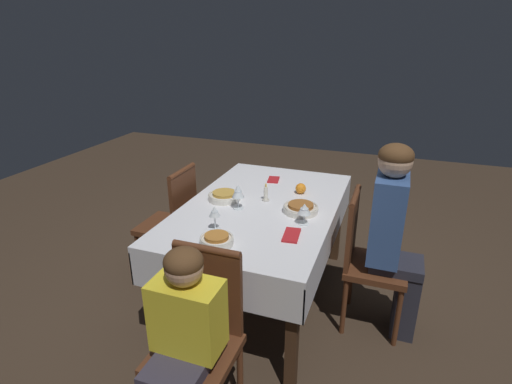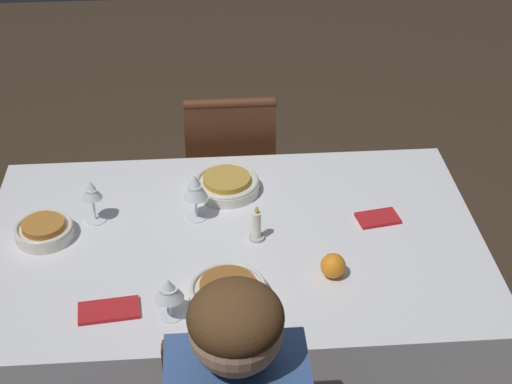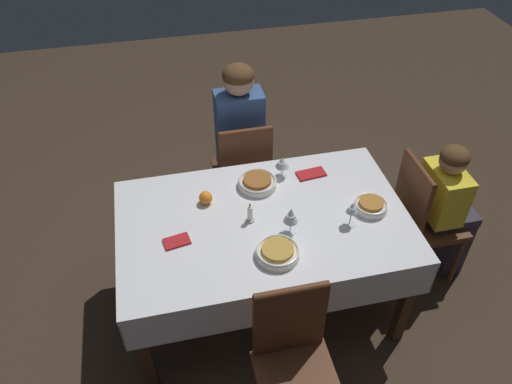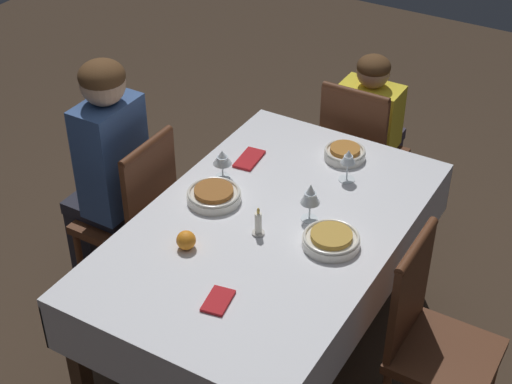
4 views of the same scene
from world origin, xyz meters
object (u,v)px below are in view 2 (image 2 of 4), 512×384
Objects in this scene: chair_south at (230,177)px; bowl_east at (44,230)px; wine_glass_north at (169,290)px; orange_fruit at (333,266)px; dining_table at (234,259)px; wine_glass_south at (195,188)px; napkin_spare_side at (378,218)px; candle_centerpiece at (257,227)px; bowl_north at (228,291)px; napkin_red_folded at (109,310)px; bowl_south at (227,184)px; wine_glass_east at (92,192)px.

chair_south is 4.94× the size of bowl_east.
orange_fruit is (-0.47, -0.14, -0.06)m from wine_glass_north.
dining_table is 9.40× the size of wine_glass_south.
napkin_spare_side is (-0.45, 0.64, 0.24)m from chair_south.
candle_centerpiece is 1.68× the size of orange_fruit.
napkin_spare_side is (-0.49, -0.34, -0.02)m from bowl_north.
candle_centerpiece reaches higher than napkin_spare_side.
napkin_red_folded is 0.90m from napkin_spare_side.
wine_glass_north is 0.73× the size of bowl_east.
napkin_red_folded is at bearing 122.48° from bowl_east.
wine_glass_south reaches higher than wine_glass_north.
wine_glass_south is (-0.47, -0.07, 0.09)m from bowl_east.
bowl_south is at bearing -92.03° from bowl_north.
bowl_south is at bearing -22.75° from napkin_spare_side.
candle_centerpiece is at bearing 94.27° from chair_south.
orange_fruit is 0.32m from napkin_spare_side.
bowl_north reaches higher than napkin_red_folded.
candle_centerpiece is at bearing 145.84° from wine_glass_south.
candle_centerpiece is (-0.10, -0.27, 0.02)m from bowl_north.
napkin_red_folded is at bearing 59.74° from wine_glass_south.
wine_glass_north is at bearing 135.96° from bowl_east.
wine_glass_north is at bearing 80.48° from wine_glass_south.
bowl_north is 1.78× the size of candle_centerpiece.
bowl_north is at bearing 84.37° from dining_table.
chair_south is 7.20× the size of candle_centerpiece.
dining_table is 1.73× the size of chair_south.
napkin_spare_side is (-0.48, 0.20, -0.02)m from bowl_south.
wine_glass_east is 0.45m from napkin_red_folded.
orange_fruit is (-0.21, 0.19, -0.01)m from candle_centerpiece.
bowl_south is 1.53× the size of napkin_spare_side.
chair_south is (-0.02, -0.70, -0.15)m from dining_table.
wine_glass_south is at bearing -120.26° from napkin_red_folded.
orange_fruit is at bearing 106.21° from chair_south.
chair_south is 0.76m from candle_centerpiece.
dining_table is at bearing -139.86° from napkin_red_folded.
wine_glass_east reaches higher than orange_fruit.
napkin_red_folded is (0.35, 0.57, -0.02)m from bowl_south.
chair_south is 0.92m from bowl_east.
orange_fruit reaches higher than napkin_red_folded.
bowl_north is 0.33m from napkin_red_folded.
wine_glass_north reaches higher than candle_centerpiece.
wine_glass_south reaches higher than bowl_east.
dining_table is at bearing -34.80° from orange_fruit.
orange_fruit is at bearing -170.49° from napkin_red_folded.
chair_south is 0.51m from bowl_south.
bowl_east is at bearing -57.52° from napkin_red_folded.
napkin_red_folded is at bearing 100.10° from wine_glass_east.
bowl_east is (0.40, -0.38, -0.07)m from wine_glass_north.
napkin_red_folded is at bearing 5.31° from bowl_north.
bowl_south is 2.96× the size of orange_fruit.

